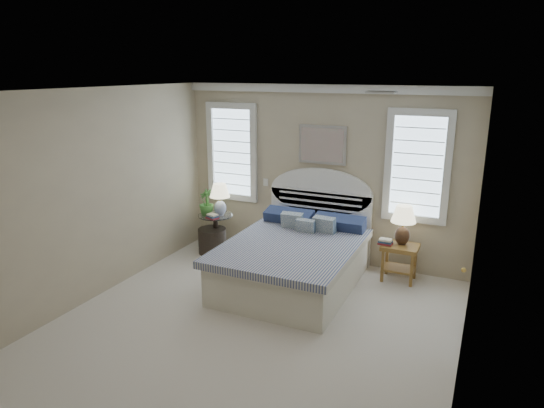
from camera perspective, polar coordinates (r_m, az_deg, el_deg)
The scene contains 21 objects.
floor at distance 5.77m, azimuth -2.82°, elevation -14.72°, with size 4.50×5.00×0.01m, color beige.
ceiling at distance 4.99m, azimuth -3.24°, elevation 13.14°, with size 4.50×5.00×0.01m, color white.
wall_back at distance 7.45m, azimuth 5.92°, elevation 3.41°, with size 4.50×0.02×2.70m, color #BBAC8C.
wall_left at distance 6.54m, azimuth -20.77°, elevation 0.75°, with size 0.02×5.00×2.70m, color #BBAC8C.
wall_right at distance 4.68m, azimuth 22.33°, elevation -5.13°, with size 0.02×5.00×2.70m, color #BBAC8C.
crown_molding at distance 7.26m, azimuth 6.11°, elevation 13.35°, with size 4.50×0.08×0.12m, color silver.
hvac_vent at distance 5.33m, azimuth 12.76°, elevation 12.73°, with size 0.30×0.20×0.02m, color #B2B2B2.
switch_plate at distance 7.83m, azimuth -0.75°, elevation 2.58°, with size 0.08×0.01×0.12m, color silver.
window_left at distance 8.01m, azimuth -4.68°, elevation 6.11°, with size 0.90×0.06×1.60m, color #ABC5D9.
window_right at distance 7.07m, azimuth 16.74°, elevation 4.24°, with size 0.90×0.06×1.60m, color #ABC5D9.
painting at distance 7.33m, azimuth 5.92°, elevation 6.94°, with size 0.74×0.04×0.58m, color silver.
closet_door at distance 5.86m, azimuth 22.61°, elevation -2.62°, with size 0.02×1.80×2.40m, color white.
bed at distance 6.80m, azimuth 2.83°, elevation -6.25°, with size 1.72×2.28×1.47m.
side_table_left at distance 7.99m, azimuth -6.62°, elevation -2.95°, with size 0.56×0.56×0.63m.
nightstand_right at distance 7.10m, azimuth 14.79°, elevation -5.79°, with size 0.50×0.40×0.53m.
floor_pot at distance 8.00m, azimuth -7.03°, elevation -4.31°, with size 0.45×0.45×0.41m, color black.
lamp_left at distance 7.81m, azimuth -6.15°, elevation 0.96°, with size 0.41×0.41×0.53m.
lamp_right at distance 6.99m, azimuth 15.19°, elevation -1.91°, with size 0.42×0.42×0.57m.
potted_plant at distance 7.87m, azimuth -7.74°, elevation 0.19°, with size 0.24×0.24×0.42m, color #38722D.
books_left at distance 7.72m, azimuth -7.02°, elevation -1.46°, with size 0.22×0.19×0.08m.
books_right at distance 7.02m, azimuth 13.21°, elevation -4.35°, with size 0.20×0.15×0.08m.
Camera 1 is at (2.33, -4.41, 2.91)m, focal length 32.00 mm.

